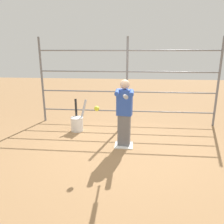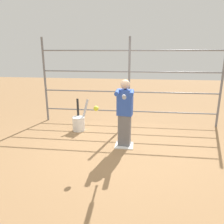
{
  "view_description": "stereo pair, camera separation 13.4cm",
  "coord_description": "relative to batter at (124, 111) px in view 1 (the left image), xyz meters",
  "views": [
    {
      "loc": [
        -0.17,
        4.53,
        2.05
      ],
      "look_at": [
        0.24,
        0.28,
        0.85
      ],
      "focal_mm": 35.0,
      "sensor_mm": 36.0,
      "label": 1
    },
    {
      "loc": [
        -0.3,
        4.51,
        2.05
      ],
      "look_at": [
        0.24,
        0.28,
        0.85
      ],
      "focal_mm": 35.0,
      "sensor_mm": 36.0,
      "label": 2
    }
  ],
  "objects": [
    {
      "name": "fence_backstop",
      "position": [
        0.0,
        -1.61,
        0.41
      ],
      "size": [
        4.99,
        0.06,
        2.43
      ],
      "color": "slate",
      "rests_on": "ground"
    },
    {
      "name": "baseball_bat_swinging",
      "position": [
        -0.04,
        0.9,
        0.51
      ],
      "size": [
        0.13,
        0.88,
        0.2
      ],
      "color": "black"
    },
    {
      "name": "batter",
      "position": [
        0.0,
        0.0,
        0.0
      ],
      "size": [
        0.38,
        0.53,
        1.48
      ],
      "color": "slate",
      "rests_on": "ground"
    },
    {
      "name": "bat_bucket",
      "position": [
        1.27,
        -0.85,
        -0.58
      ],
      "size": [
        0.41,
        0.49,
        0.81
      ],
      "color": "white",
      "rests_on": "ground"
    },
    {
      "name": "softball_in_flight",
      "position": [
        0.48,
        0.69,
        0.23
      ],
      "size": [
        0.1,
        0.1,
        0.1
      ],
      "color": "yellow"
    },
    {
      "name": "ground_plane",
      "position": [
        0.0,
        -0.01,
        -0.8
      ],
      "size": [
        24.0,
        24.0,
        0.0
      ],
      "primitive_type": "plane",
      "color": "#9E754C"
    },
    {
      "name": "home_plate",
      "position": [
        0.0,
        -0.01,
        -0.79
      ],
      "size": [
        0.4,
        0.4,
        0.02
      ],
      "color": "white",
      "rests_on": "ground"
    }
  ]
}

